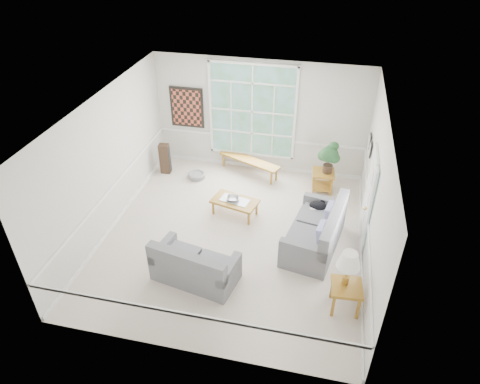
% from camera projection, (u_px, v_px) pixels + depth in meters
% --- Properties ---
extents(floor, '(5.50, 6.00, 0.01)m').
position_uv_depth(floor, '(234.00, 236.00, 9.41)').
color(floor, beige).
rests_on(floor, ground).
extents(ceiling, '(5.50, 6.00, 0.02)m').
position_uv_depth(ceiling, '(232.00, 108.00, 7.71)').
color(ceiling, white).
rests_on(ceiling, ground).
extents(wall_back, '(5.50, 0.02, 3.00)m').
position_uv_depth(wall_back, '(260.00, 117.00, 10.98)').
color(wall_back, silver).
rests_on(wall_back, ground).
extents(wall_front, '(5.50, 0.02, 3.00)m').
position_uv_depth(wall_front, '(185.00, 288.00, 6.15)').
color(wall_front, silver).
rests_on(wall_front, ground).
extents(wall_left, '(0.02, 6.00, 3.00)m').
position_uv_depth(wall_left, '(107.00, 163.00, 9.06)').
color(wall_left, silver).
rests_on(wall_left, ground).
extents(wall_right, '(0.02, 6.00, 3.00)m').
position_uv_depth(wall_right, '(374.00, 195.00, 8.07)').
color(wall_right, silver).
rests_on(wall_right, ground).
extents(window_back, '(2.30, 0.08, 2.40)m').
position_uv_depth(window_back, '(252.00, 112.00, 10.90)').
color(window_back, white).
rests_on(window_back, wall_back).
extents(entry_door, '(0.08, 0.90, 2.10)m').
position_uv_depth(entry_door, '(368.00, 197.00, 8.81)').
color(entry_door, white).
rests_on(entry_door, floor).
extents(door_sidelight, '(0.08, 0.26, 1.90)m').
position_uv_depth(door_sidelight, '(369.00, 211.00, 8.25)').
color(door_sidelight, white).
rests_on(door_sidelight, wall_right).
extents(wall_art, '(0.90, 0.06, 1.10)m').
position_uv_depth(wall_art, '(187.00, 108.00, 11.23)').
color(wall_art, brown).
rests_on(wall_art, wall_back).
extents(wall_frame_near, '(0.04, 0.26, 0.32)m').
position_uv_depth(wall_frame_near, '(370.00, 149.00, 9.45)').
color(wall_frame_near, black).
rests_on(wall_frame_near, wall_right).
extents(wall_frame_far, '(0.04, 0.26, 0.32)m').
position_uv_depth(wall_frame_far, '(370.00, 141.00, 9.78)').
color(wall_frame_far, black).
rests_on(wall_frame_far, wall_right).
extents(loveseat_right, '(1.29, 2.00, 1.00)m').
position_uv_depth(loveseat_right, '(315.00, 227.00, 8.86)').
color(loveseat_right, slate).
rests_on(loveseat_right, floor).
extents(loveseat_front, '(1.73, 1.12, 0.86)m').
position_uv_depth(loveseat_front, '(195.00, 261.00, 8.13)').
color(loveseat_front, slate).
rests_on(loveseat_front, floor).
extents(coffee_table, '(1.15, 0.80, 0.39)m').
position_uv_depth(coffee_table, '(235.00, 207.00, 9.96)').
color(coffee_table, '#95651D').
rests_on(coffee_table, floor).
extents(pewter_bowl, '(0.37, 0.37, 0.09)m').
position_uv_depth(pewter_bowl, '(233.00, 198.00, 9.84)').
color(pewter_bowl, '#9A9A9F').
rests_on(pewter_bowl, coffee_table).
extents(window_bench, '(1.75, 1.01, 0.41)m').
position_uv_depth(window_bench, '(249.00, 166.00, 11.46)').
color(window_bench, '#95651D').
rests_on(window_bench, floor).
extents(end_table, '(0.58, 0.58, 0.54)m').
position_uv_depth(end_table, '(323.00, 181.00, 10.75)').
color(end_table, '#95651D').
rests_on(end_table, floor).
extents(houseplant, '(0.61, 0.61, 0.82)m').
position_uv_depth(houseplant, '(329.00, 158.00, 10.35)').
color(houseplant, '#234D28').
rests_on(houseplant, end_table).
extents(side_table, '(0.58, 0.58, 0.55)m').
position_uv_depth(side_table, '(345.00, 297.00, 7.61)').
color(side_table, '#95651D').
rests_on(side_table, floor).
extents(table_lamp, '(0.49, 0.49, 0.71)m').
position_uv_depth(table_lamp, '(348.00, 269.00, 7.30)').
color(table_lamp, silver).
rests_on(table_lamp, side_table).
extents(pet_bed, '(0.60, 0.60, 0.14)m').
position_uv_depth(pet_bed, '(197.00, 175.00, 11.34)').
color(pet_bed, slate).
rests_on(pet_bed, floor).
extents(floor_speaker, '(0.28, 0.23, 0.84)m').
position_uv_depth(floor_speaker, '(165.00, 159.00, 11.38)').
color(floor_speaker, '#352419').
rests_on(floor_speaker, floor).
extents(cat, '(0.47, 0.44, 0.18)m').
position_uv_depth(cat, '(318.00, 205.00, 9.33)').
color(cat, black).
rests_on(cat, loveseat_right).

